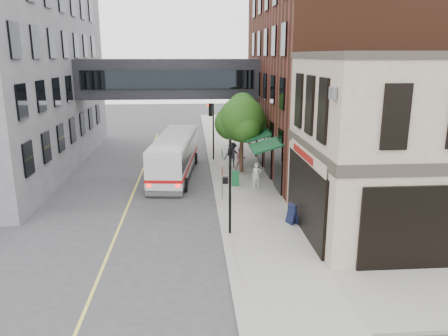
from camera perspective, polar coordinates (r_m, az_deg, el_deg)
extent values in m
plane|color=#38383A|center=(19.07, 0.09, -11.27)|extent=(120.00, 120.00, 0.00)
cube|color=gray|center=(32.35, 1.72, -0.18)|extent=(4.00, 60.00, 0.15)
cube|color=tan|center=(22.13, 23.61, 2.30)|extent=(10.00, 8.00, 8.15)
cube|color=#38332B|center=(22.11, 23.63, 2.49)|extent=(10.12, 8.12, 0.50)
cube|color=#38332B|center=(21.72, 24.76, 13.25)|extent=(10.12, 8.12, 0.30)
cube|color=black|center=(20.85, 10.55, -3.74)|extent=(0.14, 6.40, 3.40)
cube|color=black|center=(20.84, 10.44, -3.75)|extent=(0.04, 5.90, 3.00)
cube|color=maroon|center=(20.88, 10.22, 1.86)|extent=(0.03, 3.60, 0.32)
cube|color=#492417|center=(34.07, 15.44, 11.86)|extent=(12.00, 18.00, 14.00)
cube|color=#0C361B|center=(31.63, 3.87, 4.87)|extent=(1.80, 13.00, 0.40)
cube|color=black|center=(35.20, -7.19, 11.51)|extent=(14.00, 3.00, 3.00)
cube|color=black|center=(33.65, -7.31, 11.37)|extent=(13.00, 0.08, 1.40)
cube|color=black|center=(36.74, -7.07, 11.64)|extent=(13.00, 0.08, 1.40)
cylinder|color=black|center=(20.08, 0.79, -2.55)|extent=(0.12, 0.12, 4.50)
cube|color=black|center=(19.96, 0.17, -1.61)|extent=(0.25, 0.22, 0.30)
imported|color=black|center=(19.61, 0.81, 2.62)|extent=(0.20, 0.16, 1.00)
cylinder|color=black|center=(34.66, -1.41, 4.75)|extent=(0.12, 0.12, 4.50)
cube|color=black|center=(34.59, -1.78, 5.31)|extent=(0.25, 0.22, 0.30)
cube|color=black|center=(34.40, -1.79, 7.62)|extent=(0.28, 0.28, 1.00)
sphere|color=#FF0C05|center=(34.35, -2.07, 8.19)|extent=(0.18, 0.18, 0.18)
cylinder|color=gray|center=(25.07, -0.22, -0.84)|extent=(0.08, 0.08, 3.00)
cube|color=white|center=(24.89, -0.27, 0.72)|extent=(0.03, 0.75, 0.22)
cube|color=#0C591E|center=(24.77, -0.27, 1.95)|extent=(0.03, 0.70, 0.18)
cube|color=#B20C0C|center=(25.02, -0.27, -0.40)|extent=(0.03, 0.30, 0.40)
cylinder|color=#382619|center=(31.06, 2.30, 1.99)|extent=(0.28, 0.28, 2.80)
sphere|color=#164713|center=(30.63, 2.35, 6.37)|extent=(3.20, 3.20, 3.20)
sphere|color=#164713|center=(31.28, 3.70, 5.79)|extent=(2.20, 2.20, 2.20)
sphere|color=#164713|center=(30.89, 0.98, 5.89)|extent=(2.40, 2.40, 2.40)
sphere|color=#164713|center=(31.13, 2.42, 7.99)|extent=(2.00, 2.00, 2.00)
cube|color=#D8CC4C|center=(28.59, -11.53, -2.62)|extent=(0.12, 40.00, 0.01)
cube|color=silver|center=(30.82, -6.44, 1.67)|extent=(3.27, 10.49, 2.60)
cube|color=black|center=(30.72, -6.47, 2.49)|extent=(3.31, 10.32, 0.94)
cube|color=#B20C0C|center=(30.92, -6.42, 0.86)|extent=(3.33, 10.51, 0.20)
cylinder|color=black|center=(27.67, -9.73, -2.15)|extent=(0.36, 0.92, 0.90)
cylinder|color=black|center=(27.32, -5.11, -2.21)|extent=(0.36, 0.92, 0.90)
cylinder|color=black|center=(34.49, -7.48, 1.27)|extent=(0.36, 0.92, 0.90)
cylinder|color=black|center=(34.22, -3.76, 1.26)|extent=(0.36, 0.92, 0.90)
imported|color=silver|center=(27.54, 4.29, -0.96)|extent=(0.60, 0.40, 1.62)
imported|color=tan|center=(31.66, 2.19, 1.20)|extent=(0.89, 0.74, 1.69)
imported|color=#22242A|center=(32.36, 1.11, 1.70)|extent=(1.24, 0.73, 1.91)
cube|color=#166130|center=(28.03, 1.51, -1.36)|extent=(0.51, 0.47, 0.94)
cube|color=black|center=(22.04, 8.91, -5.91)|extent=(0.56, 0.67, 1.03)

